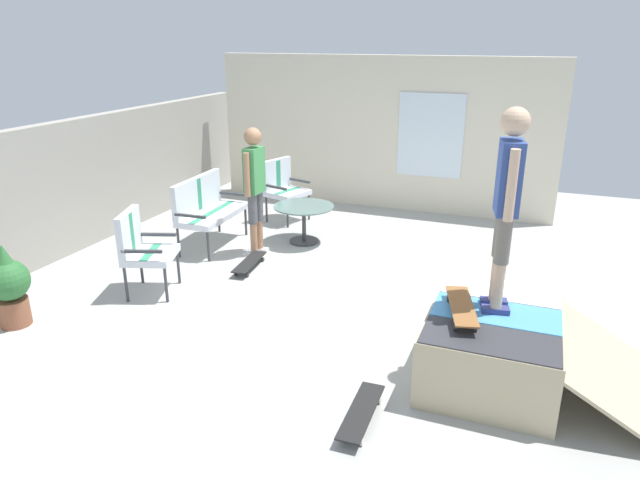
# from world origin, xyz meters

# --- Properties ---
(ground_plane) EXTENTS (12.00, 12.00, 0.10)m
(ground_plane) POSITION_xyz_m (0.00, 0.00, -0.05)
(ground_plane) COLOR #A8A8A3
(back_wall_cinderblock) EXTENTS (9.00, 0.20, 1.85)m
(back_wall_cinderblock) POSITION_xyz_m (0.00, 4.00, 0.92)
(back_wall_cinderblock) COLOR #9E998E
(back_wall_cinderblock) RESTS_ON ground_plane
(house_facade) EXTENTS (0.23, 6.00, 2.64)m
(house_facade) POSITION_xyz_m (3.80, 0.49, 1.32)
(house_facade) COLOR beige
(house_facade) RESTS_ON ground_plane
(skate_ramp) EXTENTS (1.56, 1.96, 0.63)m
(skate_ramp) POSITION_xyz_m (-1.17, -2.00, 0.31)
(skate_ramp) COLOR tan
(skate_ramp) RESTS_ON ground_plane
(patio_bench) EXTENTS (1.27, 0.60, 1.02)m
(patio_bench) POSITION_xyz_m (0.88, 2.30, 0.62)
(patio_bench) COLOR #38383D
(patio_bench) RESTS_ON ground_plane
(patio_chair_near_house) EXTENTS (0.76, 0.71, 1.02)m
(patio_chair_near_house) POSITION_xyz_m (2.41, 1.77, 0.61)
(patio_chair_near_house) COLOR #38383D
(patio_chair_near_house) RESTS_ON ground_plane
(patio_chair_by_wall) EXTENTS (0.77, 0.72, 1.02)m
(patio_chair_by_wall) POSITION_xyz_m (-0.84, 2.12, 0.61)
(patio_chair_by_wall) COLOR #38383D
(patio_chair_by_wall) RESTS_ON ground_plane
(patio_table) EXTENTS (0.90, 0.90, 0.57)m
(patio_table) POSITION_xyz_m (1.50, 1.01, 0.40)
(patio_table) COLOR #38383D
(patio_table) RESTS_ON ground_plane
(person_watching) EXTENTS (0.48, 0.25, 1.79)m
(person_watching) POSITION_xyz_m (0.83, 1.45, 1.06)
(person_watching) COLOR silver
(person_watching) RESTS_ON ground_plane
(person_skater) EXTENTS (0.47, 0.29, 1.79)m
(person_skater) POSITION_xyz_m (-1.09, -1.94, 1.69)
(person_skater) COLOR navy
(person_skater) RESTS_ON skate_ramp
(skateboard_by_bench) EXTENTS (0.82, 0.28, 0.10)m
(skateboard_by_bench) POSITION_xyz_m (0.28, 1.29, 0.08)
(skateboard_by_bench) COLOR black
(skateboard_by_bench) RESTS_ON ground_plane
(skateboard_spare) EXTENTS (0.81, 0.22, 0.10)m
(skateboard_spare) POSITION_xyz_m (-2.26, -1.07, 0.08)
(skateboard_spare) COLOR black
(skateboard_spare) RESTS_ON ground_plane
(skateboard_on_ramp) EXTENTS (0.82, 0.40, 0.10)m
(skateboard_on_ramp) POSITION_xyz_m (-1.34, -1.68, 0.72)
(skateboard_on_ramp) COLOR brown
(skateboard_on_ramp) RESTS_ON skate_ramp
(potted_plant) EXTENTS (0.44, 0.44, 0.92)m
(potted_plant) POSITION_xyz_m (-2.04, 2.90, 0.47)
(potted_plant) COLOR brown
(potted_plant) RESTS_ON ground_plane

